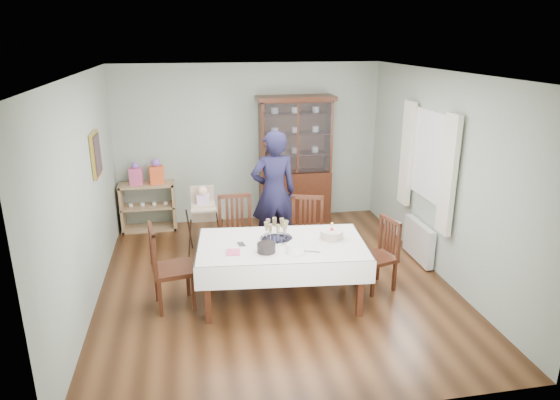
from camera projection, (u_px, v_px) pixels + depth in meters
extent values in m
plane|color=#593319|center=(275.00, 282.00, 6.63)|extent=(5.00, 5.00, 0.00)
plane|color=#9EAA99|center=(250.00, 144.00, 8.54)|extent=(4.50, 0.00, 4.50)
plane|color=#9EAA99|center=(85.00, 195.00, 5.82)|extent=(0.00, 5.00, 5.00)
plane|color=#9EAA99|center=(442.00, 176.00, 6.60)|extent=(0.00, 5.00, 5.00)
plane|color=white|center=(274.00, 73.00, 5.78)|extent=(5.00, 5.00, 0.00)
cube|color=#401D10|center=(282.00, 246.00, 5.96)|extent=(1.99, 1.23, 0.06)
cube|color=white|center=(282.00, 244.00, 5.95)|extent=(2.10, 1.34, 0.01)
cube|color=#401D10|center=(295.00, 196.00, 8.73)|extent=(1.20, 0.45, 0.90)
cube|color=white|center=(298.00, 139.00, 8.22)|extent=(1.12, 0.01, 1.16)
cube|color=#401D10|center=(296.00, 98.00, 8.20)|extent=(1.30, 0.48, 0.07)
cube|color=tan|center=(150.00, 228.00, 8.45)|extent=(0.90, 0.38, 0.04)
cube|color=tan|center=(148.00, 207.00, 8.33)|extent=(0.90, 0.38, 0.03)
cube|color=tan|center=(146.00, 185.00, 8.21)|extent=(0.90, 0.38, 0.04)
cube|color=tan|center=(122.00, 208.00, 8.26)|extent=(0.04, 0.38, 0.80)
cube|color=tan|center=(174.00, 205.00, 8.40)|extent=(0.04, 0.38, 0.80)
cube|color=gold|center=(96.00, 154.00, 6.48)|extent=(0.04, 0.48, 0.58)
cube|color=white|center=(431.00, 156.00, 6.81)|extent=(0.04, 1.02, 1.22)
cube|color=silver|center=(448.00, 175.00, 6.25)|extent=(0.07, 0.30, 1.55)
cube|color=silver|center=(407.00, 154.00, 7.41)|extent=(0.07, 0.30, 1.55)
cube|color=white|center=(419.00, 241.00, 7.19)|extent=(0.10, 0.80, 0.55)
cube|color=#401D10|center=(237.00, 239.00, 6.76)|extent=(0.48, 0.48, 0.05)
cube|color=#401D10|center=(235.00, 214.00, 6.87)|extent=(0.46, 0.05, 0.56)
cube|color=#401D10|center=(306.00, 238.00, 6.85)|extent=(0.57, 0.57, 0.05)
cube|color=#401D10|center=(308.00, 214.00, 6.96)|extent=(0.43, 0.17, 0.54)
cube|color=#401D10|center=(173.00, 269.00, 5.91)|extent=(0.54, 0.54, 0.05)
cube|color=#401D10|center=(153.00, 250.00, 5.75)|extent=(0.11, 0.45, 0.56)
cube|color=#401D10|center=(376.00, 258.00, 6.35)|extent=(0.52, 0.52, 0.05)
cube|color=#401D10|center=(390.00, 237.00, 6.35)|extent=(0.15, 0.39, 0.49)
imported|color=black|center=(274.00, 193.00, 7.28)|extent=(0.71, 0.50, 1.86)
cube|color=tan|center=(203.00, 211.00, 7.33)|extent=(0.34, 0.30, 0.24)
cube|color=tan|center=(203.00, 198.00, 7.27)|extent=(0.34, 0.06, 0.28)
cube|color=tan|center=(203.00, 206.00, 7.31)|extent=(0.36, 0.16, 0.03)
cube|color=silver|center=(203.00, 200.00, 7.28)|extent=(0.18, 0.14, 0.18)
sphere|color=beige|center=(202.00, 191.00, 7.24)|extent=(0.15, 0.15, 0.15)
cylinder|color=silver|center=(276.00, 239.00, 6.06)|extent=(0.39, 0.39, 0.01)
torus|color=silver|center=(276.00, 238.00, 6.05)|extent=(0.40, 0.40, 0.02)
cylinder|color=white|center=(332.00, 239.00, 6.06)|extent=(0.32, 0.32, 0.02)
cylinder|color=brown|center=(332.00, 234.00, 6.04)|extent=(0.28, 0.28, 0.10)
cylinder|color=silver|center=(332.00, 230.00, 6.02)|extent=(0.28, 0.28, 0.01)
cylinder|color=#F24C4C|center=(332.00, 227.00, 6.01)|extent=(0.01, 0.01, 0.08)
sphere|color=yellow|center=(332.00, 223.00, 6.00)|extent=(0.02, 0.02, 0.02)
cylinder|color=black|center=(266.00, 248.00, 5.70)|extent=(0.24, 0.24, 0.10)
cylinder|color=white|center=(296.00, 248.00, 5.70)|extent=(0.25, 0.25, 0.09)
cube|color=#E05285|center=(233.00, 252.00, 5.68)|extent=(0.17, 0.17, 0.02)
cube|color=silver|center=(309.00, 251.00, 5.71)|extent=(0.24, 0.13, 0.01)
cube|color=#E05285|center=(136.00, 176.00, 8.12)|extent=(0.21, 0.14, 0.27)
sphere|color=#E533B2|center=(135.00, 165.00, 8.06)|extent=(0.11, 0.11, 0.11)
cube|color=#E95624|center=(157.00, 175.00, 8.17)|extent=(0.25, 0.19, 0.29)
sphere|color=#E533B2|center=(156.00, 163.00, 8.11)|extent=(0.13, 0.13, 0.13)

